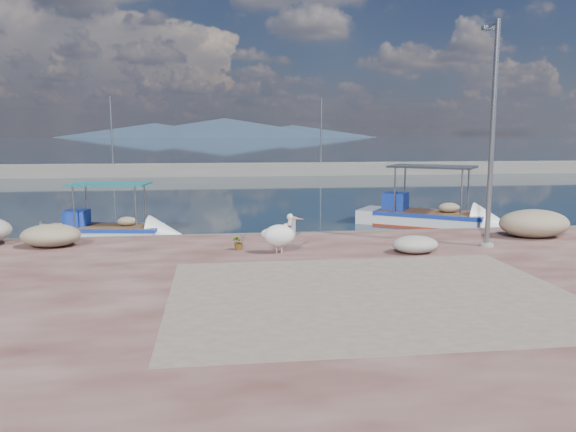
# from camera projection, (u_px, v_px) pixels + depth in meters

# --- Properties ---
(ground) EXTENTS (1400.00, 1400.00, 0.00)m
(ground) POSITION_uv_depth(u_px,v_px,m) (306.00, 282.00, 15.48)
(ground) COLOR #162635
(ground) RESTS_ON ground
(quay) EXTENTS (44.00, 22.00, 0.50)m
(quay) POSITION_uv_depth(u_px,v_px,m) (362.00, 360.00, 9.55)
(quay) COLOR #47221F
(quay) RESTS_ON ground
(quay_patch) EXTENTS (9.00, 7.00, 0.01)m
(quay_patch) POSITION_uv_depth(u_px,v_px,m) (371.00, 294.00, 12.59)
(quay_patch) COLOR gray
(quay_patch) RESTS_ON quay
(breakwater) EXTENTS (120.00, 2.20, 7.50)m
(breakwater) POSITION_uv_depth(u_px,v_px,m) (240.00, 169.00, 54.63)
(breakwater) COLOR gray
(breakwater) RESTS_ON ground
(mountains) EXTENTS (370.00, 280.00, 22.00)m
(mountains) POSITION_uv_depth(u_px,v_px,m) (220.00, 129.00, 652.34)
(mountains) COLOR #28384C
(mountains) RESTS_ON ground
(boat_left) EXTENTS (5.49, 2.46, 2.55)m
(boat_left) POSITION_uv_depth(u_px,v_px,m) (110.00, 234.00, 21.82)
(boat_left) COLOR white
(boat_left) RESTS_ON ground
(boat_right) EXTENTS (6.56, 5.43, 3.13)m
(boat_right) POSITION_uv_depth(u_px,v_px,m) (429.00, 220.00, 24.99)
(boat_right) COLOR white
(boat_right) RESTS_ON ground
(pelican) EXTENTS (1.28, 0.82, 1.22)m
(pelican) POSITION_uv_depth(u_px,v_px,m) (280.00, 235.00, 16.76)
(pelican) COLOR tan
(pelican) RESTS_ON quay
(lamp_post) EXTENTS (0.44, 0.96, 7.00)m
(lamp_post) POSITION_uv_depth(u_px,v_px,m) (492.00, 142.00, 17.50)
(lamp_post) COLOR gray
(lamp_post) RESTS_ON quay
(bollard_near) EXTENTS (0.23, 0.23, 0.70)m
(bollard_near) POSITION_uv_depth(u_px,v_px,m) (293.00, 226.00, 19.58)
(bollard_near) COLOR gray
(bollard_near) RESTS_ON quay
(bollard_far) EXTENTS (0.22, 0.22, 0.66)m
(bollard_far) POSITION_uv_depth(u_px,v_px,m) (42.00, 230.00, 18.81)
(bollard_far) COLOR gray
(bollard_far) RESTS_ON quay
(potted_plant) EXTENTS (0.56, 0.52, 0.50)m
(potted_plant) POSITION_uv_depth(u_px,v_px,m) (239.00, 242.00, 17.38)
(potted_plant) COLOR #33722D
(potted_plant) RESTS_ON quay
(net_pile_c) EXTENTS (2.46, 1.75, 0.96)m
(net_pile_c) POSITION_uv_depth(u_px,v_px,m) (534.00, 223.00, 19.45)
(net_pile_c) COLOR #BBAB8B
(net_pile_c) RESTS_ON quay
(net_pile_d) EXTENTS (1.40, 1.05, 0.53)m
(net_pile_d) POSITION_uv_depth(u_px,v_px,m) (415.00, 244.00, 16.88)
(net_pile_d) COLOR #B3AFA6
(net_pile_d) RESTS_ON quay
(net_pile_b) EXTENTS (1.85, 1.44, 0.72)m
(net_pile_b) POSITION_uv_depth(u_px,v_px,m) (51.00, 235.00, 17.83)
(net_pile_b) COLOR #BBAB8B
(net_pile_b) RESTS_ON quay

